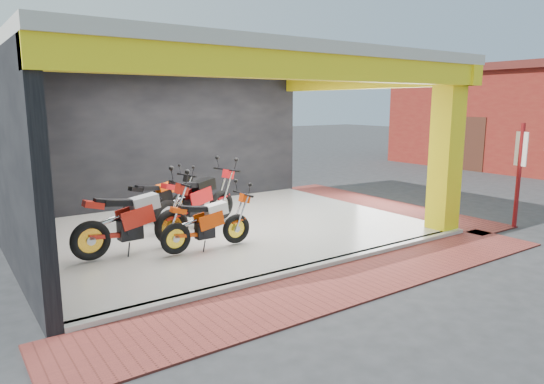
% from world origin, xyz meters
% --- Properties ---
extents(ground, '(80.00, 80.00, 0.00)m').
position_xyz_m(ground, '(0.00, 0.00, 0.00)').
color(ground, '#2D2D30').
rests_on(ground, ground).
extents(showroom_floor, '(8.00, 6.00, 0.10)m').
position_xyz_m(showroom_floor, '(0.00, 2.00, 0.05)').
color(showroom_floor, silver).
rests_on(showroom_floor, ground).
extents(showroom_ceiling, '(8.40, 6.40, 0.20)m').
position_xyz_m(showroom_ceiling, '(0.00, 2.00, 3.60)').
color(showroom_ceiling, beige).
rests_on(showroom_ceiling, corner_column).
extents(back_wall, '(8.20, 0.20, 3.50)m').
position_xyz_m(back_wall, '(0.00, 5.10, 1.75)').
color(back_wall, black).
rests_on(back_wall, ground).
extents(left_wall, '(0.20, 6.20, 3.50)m').
position_xyz_m(left_wall, '(-4.10, 2.00, 1.75)').
color(left_wall, black).
rests_on(left_wall, ground).
extents(corner_column, '(0.50, 0.50, 3.50)m').
position_xyz_m(corner_column, '(3.75, -0.75, 1.75)').
color(corner_column, yellow).
rests_on(corner_column, ground).
extents(header_beam_front, '(8.40, 0.30, 0.40)m').
position_xyz_m(header_beam_front, '(0.00, -1.00, 3.30)').
color(header_beam_front, yellow).
rests_on(header_beam_front, corner_column).
extents(header_beam_right, '(0.30, 6.40, 0.40)m').
position_xyz_m(header_beam_right, '(4.00, 2.00, 3.30)').
color(header_beam_right, yellow).
rests_on(header_beam_right, corner_column).
extents(floor_kerb, '(8.00, 0.20, 0.10)m').
position_xyz_m(floor_kerb, '(0.00, -1.02, 0.05)').
color(floor_kerb, silver).
rests_on(floor_kerb, ground).
extents(paver_front, '(9.00, 1.40, 0.03)m').
position_xyz_m(paver_front, '(0.00, -1.80, 0.01)').
color(paver_front, maroon).
rests_on(paver_front, ground).
extents(paver_right, '(1.40, 7.00, 0.03)m').
position_xyz_m(paver_right, '(4.80, 2.00, 0.01)').
color(paver_right, maroon).
rests_on(paver_right, ground).
extents(signpost, '(0.11, 0.32, 2.33)m').
position_xyz_m(signpost, '(5.41, -1.46, 1.27)').
color(signpost, maroon).
rests_on(signpost, ground).
extents(moto_hero, '(1.90, 0.73, 1.16)m').
position_xyz_m(moto_hero, '(-0.51, 0.73, 0.68)').
color(moto_hero, '#E84309').
rests_on(moto_hero, showroom_floor).
extents(moto_row_a, '(2.34, 0.96, 1.41)m').
position_xyz_m(moto_row_a, '(-1.56, 1.31, 0.80)').
color(moto_row_a, red).
rests_on(moto_row_a, showroom_floor).
extents(moto_row_b, '(2.42, 1.35, 1.40)m').
position_xyz_m(moto_row_b, '(0.17, 2.52, 0.80)').
color(moto_row_b, red).
rests_on(moto_row_b, showroom_floor).
extents(moto_row_c, '(2.05, 1.08, 1.19)m').
position_xyz_m(moto_row_c, '(-0.42, 3.34, 0.69)').
color(moto_row_c, black).
rests_on(moto_row_c, showroom_floor).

